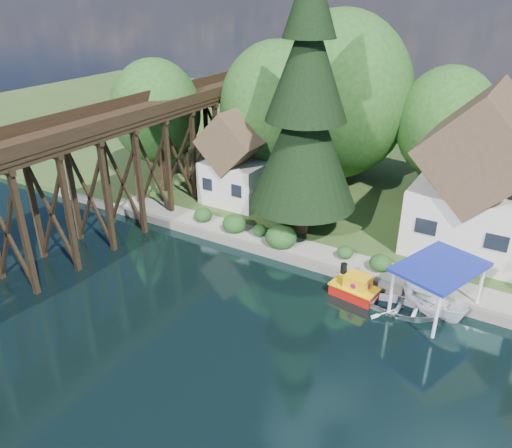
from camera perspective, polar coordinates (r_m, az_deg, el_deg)
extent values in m
plane|color=black|center=(27.03, 1.17, -13.32)|extent=(140.00, 140.00, 0.00)
cube|color=#2F4B1E|center=(55.84, 18.99, 6.90)|extent=(140.00, 52.00, 0.50)
cube|color=slate|center=(31.77, 14.85, -6.97)|extent=(60.00, 0.40, 0.62)
cube|color=gray|center=(32.42, 18.96, -6.42)|extent=(50.00, 2.60, 0.06)
cube|color=black|center=(33.02, -26.69, -0.41)|extent=(4.00, 0.36, 8.00)
cube|color=black|center=(34.59, -22.41, 1.59)|extent=(4.00, 0.36, 8.00)
cube|color=black|center=(36.38, -18.52, 3.40)|extent=(4.00, 0.36, 8.00)
cube|color=black|center=(38.35, -15.00, 5.02)|extent=(4.00, 0.36, 8.00)
cube|color=black|center=(40.48, -11.82, 6.45)|extent=(4.00, 0.36, 8.00)
cube|color=black|center=(42.75, -8.95, 7.73)|extent=(4.00, 0.36, 8.00)
cube|color=black|center=(45.12, -6.37, 8.85)|extent=(4.00, 0.36, 8.00)
cube|color=black|center=(47.60, -4.03, 9.85)|extent=(4.00, 0.36, 8.00)
cube|color=black|center=(50.15, -1.92, 10.73)|extent=(4.00, 0.36, 8.00)
cube|color=black|center=(52.78, 0.00, 11.51)|extent=(4.00, 0.36, 8.00)
cube|color=black|center=(38.17, -18.02, 10.94)|extent=(0.35, 44.00, 0.35)
cube|color=black|center=(35.68, -14.17, 10.43)|extent=(0.35, 44.00, 0.35)
cube|color=black|center=(36.83, -16.22, 11.15)|extent=(4.00, 44.00, 0.30)
cube|color=black|center=(38.16, -18.45, 12.20)|extent=(0.12, 44.00, 0.80)
cube|color=black|center=(35.30, -14.03, 11.71)|extent=(0.12, 44.00, 0.80)
cube|color=silver|center=(37.26, 23.36, 1.01)|extent=(7.50, 8.00, 4.50)
cube|color=#50382A|center=(35.65, 24.75, 8.24)|extent=(7.64, 8.64, 7.64)
cube|color=black|center=(33.77, 18.82, -0.31)|extent=(1.35, 0.08, 1.00)
cube|color=black|center=(33.35, 25.78, -1.93)|extent=(1.35, 0.08, 1.00)
cube|color=silver|center=(41.79, -1.97, 5.06)|extent=(5.00, 5.00, 3.50)
cube|color=#50382A|center=(40.66, -2.04, 9.74)|extent=(5.09, 5.40, 5.09)
cube|color=black|center=(40.53, -5.59, 4.54)|extent=(0.90, 0.08, 1.00)
cube|color=black|center=(39.03, -2.26, 3.79)|extent=(0.90, 0.08, 1.00)
cylinder|color=#382314|center=(44.78, 2.25, 7.18)|extent=(0.50, 0.50, 4.50)
ellipsoid|color=#1E481A|center=(43.49, 2.36, 13.11)|extent=(4.40, 4.40, 5.06)
cylinder|color=#382314|center=(46.54, 9.03, 7.90)|extent=(0.50, 0.50, 4.95)
ellipsoid|color=#1E481A|center=(45.23, 9.49, 14.20)|extent=(5.00, 5.00, 5.75)
cylinder|color=#382314|center=(45.27, 20.07, 5.50)|extent=(0.50, 0.50, 4.05)
ellipsoid|color=#1E481A|center=(44.08, 20.92, 10.71)|extent=(4.00, 4.00, 4.60)
cylinder|color=#382314|center=(47.29, -10.93, 7.46)|extent=(0.50, 0.50, 4.05)
ellipsoid|color=#1E481A|center=(46.15, -11.38, 12.50)|extent=(4.00, 4.00, 4.60)
ellipsoid|color=#183D16|center=(36.59, -2.49, 0.23)|extent=(1.98, 1.98, 1.53)
ellipsoid|color=#183D16|center=(35.93, 0.45, -0.55)|extent=(1.54, 1.54, 1.19)
ellipsoid|color=#183D16|center=(34.56, 2.89, -1.25)|extent=(2.20, 2.20, 1.70)
ellipsoid|color=#183D16|center=(38.36, -6.07, 1.22)|extent=(1.76, 1.76, 1.36)
ellipsoid|color=#183D16|center=(33.57, 10.15, -3.02)|extent=(1.54, 1.54, 1.19)
ellipsoid|color=#183D16|center=(32.63, 14.04, -4.16)|extent=(1.76, 1.76, 1.36)
cylinder|color=#382314|center=(36.32, 5.23, 1.60)|extent=(1.03, 1.03, 3.44)
cone|color=black|center=(34.53, 5.58, 9.43)|extent=(7.57, 7.57, 9.18)
cone|color=black|center=(33.45, 5.97, 17.94)|extent=(5.51, 5.51, 7.46)
cube|color=#A9110B|center=(30.84, 11.13, -7.62)|extent=(2.87, 1.80, 0.72)
cube|color=#FDB90D|center=(30.63, 11.19, -7.01)|extent=(2.97, 1.90, 0.09)
cube|color=#FDB90D|center=(30.37, 11.55, -6.52)|extent=(1.57, 1.27, 0.90)
cylinder|color=black|center=(30.44, 10.01, -5.00)|extent=(0.40, 0.40, 0.63)
cylinder|color=#960B5E|center=(29.94, 11.04, -6.98)|extent=(0.33, 0.12, 0.32)
cylinder|color=#960B5E|center=(30.80, 12.04, -6.08)|extent=(0.33, 0.12, 0.32)
cylinder|color=#960B5E|center=(30.11, 12.76, -6.96)|extent=(0.12, 0.33, 0.32)
imported|color=white|center=(30.03, 16.47, -9.03)|extent=(4.27, 3.12, 0.86)
imported|color=white|center=(30.26, 19.66, -8.46)|extent=(4.31, 2.79, 1.56)
cube|color=#192AA3|center=(29.06, 20.34, -4.62)|extent=(4.92, 5.86, 0.19)
cylinder|color=white|center=(27.58, 19.94, -9.78)|extent=(0.19, 0.19, 2.81)
cylinder|color=white|center=(30.96, 24.28, -6.44)|extent=(0.19, 0.19, 2.81)
cylinder|color=white|center=(28.74, 15.22, -7.47)|extent=(0.19, 0.19, 2.81)
cylinder|color=white|center=(32.01, 19.91, -4.53)|extent=(0.19, 0.19, 2.81)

